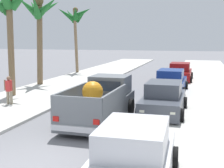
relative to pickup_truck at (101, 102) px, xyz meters
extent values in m
plane|color=slate|center=(-0.45, -4.88, -0.81)|extent=(160.00, 160.00, 0.00)
cube|color=beige|center=(-5.53, 7.12, -0.75)|extent=(5.14, 60.00, 0.12)
cube|color=beige|center=(4.63, 7.12, -0.75)|extent=(5.14, 60.00, 0.12)
cube|color=silver|center=(-4.36, 7.12, -0.76)|extent=(0.16, 60.00, 0.10)
cube|color=silver|center=(3.46, 7.12, -0.76)|extent=(0.16, 60.00, 0.10)
cube|color=slate|center=(0.00, -0.20, -0.21)|extent=(1.97, 5.12, 0.80)
cube|color=slate|center=(0.02, 1.40, 0.59)|extent=(1.73, 1.52, 0.80)
cube|color=#283342|center=(0.01, 0.64, 0.61)|extent=(1.38, 0.07, 0.44)
cube|color=#283342|center=(0.02, 2.16, 0.61)|extent=(1.46, 0.07, 0.48)
cube|color=slate|center=(-0.92, -1.05, 0.47)|extent=(0.13, 3.30, 0.56)
cube|color=slate|center=(0.90, -1.07, 0.47)|extent=(0.13, 3.30, 0.56)
cube|color=slate|center=(-0.02, -2.71, 0.47)|extent=(1.88, 0.12, 0.56)
cube|color=silver|center=(-0.02, -2.80, -0.37)|extent=(1.83, 0.14, 0.20)
cylinder|color=black|center=(-0.96, 1.34, -0.43)|extent=(0.27, 0.76, 0.76)
cylinder|color=black|center=(0.99, 1.32, -0.43)|extent=(0.27, 0.76, 0.76)
cylinder|color=black|center=(-0.99, -1.59, -0.43)|extent=(0.27, 0.76, 0.76)
cylinder|color=black|center=(0.97, -1.61, -0.43)|extent=(0.27, 0.76, 0.76)
cube|color=red|center=(-0.77, -2.76, -0.07)|extent=(0.22, 0.04, 0.18)
cube|color=red|center=(0.72, -2.78, -0.07)|extent=(0.22, 0.04, 0.18)
sphere|color=orange|center=(-0.06, -0.91, 0.62)|extent=(0.85, 0.85, 0.85)
cube|color=#474C56|center=(2.47, 1.80, -0.27)|extent=(1.80, 4.21, 0.72)
cube|color=#474C56|center=(2.47, 1.90, 0.41)|extent=(1.54, 2.11, 0.64)
cube|color=#283342|center=(2.46, 0.93, 0.39)|extent=(1.37, 0.09, 0.52)
cube|color=#283342|center=(2.48, 2.87, 0.39)|extent=(1.34, 0.09, 0.50)
cylinder|color=black|center=(3.36, 0.49, -0.49)|extent=(0.23, 0.64, 0.64)
cylinder|color=black|center=(1.55, 0.50, -0.49)|extent=(0.23, 0.64, 0.64)
cylinder|color=black|center=(3.38, 3.09, -0.49)|extent=(0.23, 0.64, 0.64)
cylinder|color=black|center=(1.58, 3.11, -0.49)|extent=(0.23, 0.64, 0.64)
cube|color=red|center=(3.12, 3.90, -0.16)|extent=(0.20, 0.04, 0.12)
cube|color=white|center=(3.06, -0.32, -0.20)|extent=(0.20, 0.04, 0.10)
cube|color=red|center=(1.85, 3.91, -0.16)|extent=(0.20, 0.04, 0.12)
cube|color=white|center=(1.83, -0.31, -0.20)|extent=(0.20, 0.04, 0.10)
cube|color=maroon|center=(2.55, 13.37, -0.27)|extent=(1.79, 4.21, 0.72)
cube|color=maroon|center=(2.55, 13.27, 0.41)|extent=(1.54, 2.11, 0.64)
cube|color=#283342|center=(2.56, 14.24, 0.39)|extent=(1.37, 0.09, 0.52)
cube|color=#283342|center=(2.54, 12.30, 0.39)|extent=(1.34, 0.09, 0.50)
cylinder|color=black|center=(1.66, 14.68, -0.49)|extent=(0.22, 0.64, 0.64)
cylinder|color=black|center=(3.46, 14.66, -0.49)|extent=(0.22, 0.64, 0.64)
cylinder|color=black|center=(1.64, 12.07, -0.49)|extent=(0.22, 0.64, 0.64)
cylinder|color=black|center=(3.44, 12.06, -0.49)|extent=(0.22, 0.64, 0.64)
cube|color=red|center=(1.90, 11.26, -0.16)|extent=(0.20, 0.04, 0.12)
cube|color=white|center=(1.95, 15.48, -0.20)|extent=(0.20, 0.04, 0.10)
cube|color=red|center=(3.17, 11.25, -0.16)|extent=(0.20, 0.04, 0.12)
cube|color=white|center=(3.18, 15.47, -0.20)|extent=(0.20, 0.04, 0.10)
cube|color=navy|center=(2.29, 7.62, -0.27)|extent=(1.87, 4.24, 0.72)
cube|color=navy|center=(2.29, 7.52, 0.41)|extent=(1.57, 2.14, 0.64)
cube|color=#283342|center=(2.31, 8.49, 0.39)|extent=(1.37, 0.12, 0.52)
cube|color=#283342|center=(2.26, 6.55, 0.39)|extent=(1.34, 0.11, 0.50)
cylinder|color=black|center=(1.42, 8.94, -0.49)|extent=(0.24, 0.65, 0.64)
cylinder|color=black|center=(3.23, 8.90, -0.49)|extent=(0.24, 0.65, 0.64)
cylinder|color=black|center=(1.36, 6.34, -0.49)|extent=(0.24, 0.65, 0.64)
cylinder|color=black|center=(3.16, 6.29, -0.49)|extent=(0.24, 0.65, 0.64)
cube|color=red|center=(1.60, 5.53, -0.16)|extent=(0.20, 0.05, 0.12)
cube|color=white|center=(1.73, 9.74, -0.20)|extent=(0.20, 0.05, 0.10)
cube|color=red|center=(2.87, 5.49, -0.16)|extent=(0.20, 0.05, 0.12)
cube|color=white|center=(2.96, 9.71, -0.20)|extent=(0.20, 0.05, 0.10)
cube|color=silver|center=(2.55, -5.52, -0.27)|extent=(1.89, 4.25, 0.72)
cube|color=silver|center=(2.55, -5.42, 0.41)|extent=(1.58, 2.15, 0.64)
cube|color=#283342|center=(2.58, -6.39, 0.39)|extent=(1.37, 0.12, 0.52)
cube|color=#283342|center=(2.52, -4.45, 0.39)|extent=(1.34, 0.12, 0.50)
cylinder|color=black|center=(3.41, -4.19, -0.49)|extent=(0.24, 0.65, 0.64)
cylinder|color=black|center=(1.61, -4.24, -0.49)|extent=(0.24, 0.65, 0.64)
cube|color=red|center=(3.12, -3.39, -0.16)|extent=(0.20, 0.05, 0.12)
cube|color=red|center=(1.85, -3.43, -0.16)|extent=(0.20, 0.05, 0.12)
cylinder|color=brown|center=(-6.76, 3.66, 2.34)|extent=(0.36, 0.47, 6.30)
cone|color=#23702D|center=(-7.57, 4.33, 4.92)|extent=(1.89, 1.69, 1.77)
cylinder|color=#846B4C|center=(-7.80, 16.23, 2.33)|extent=(0.29, 0.77, 6.27)
cone|color=#196023|center=(-7.02, 16.32, 5.21)|extent=(1.71, 0.75, 1.20)
cone|color=#196023|center=(-7.52, 17.11, 5.02)|extent=(1.10, 1.92, 1.54)
cone|color=#196023|center=(-8.56, 16.83, 4.99)|extent=(1.82, 1.62, 1.60)
cone|color=#196023|center=(-8.62, 15.82, 5.04)|extent=(1.88, 1.31, 1.50)
cone|color=#196023|center=(-7.51, 15.54, 5.08)|extent=(1.10, 1.60, 1.38)
sphere|color=brown|center=(-7.80, 16.23, 5.46)|extent=(0.52, 0.52, 0.52)
cylinder|color=brown|center=(-7.41, 8.29, 2.30)|extent=(0.41, 0.75, 6.22)
cone|color=#23702D|center=(-6.58, 8.13, 5.02)|extent=(1.80, 0.87, 1.41)
cone|color=#23702D|center=(-7.03, 9.26, 5.06)|extent=(1.30, 2.20, 1.39)
cone|color=#23702D|center=(-8.06, 8.82, 4.99)|extent=(1.64, 1.50, 1.47)
cone|color=#23702D|center=(-7.96, 7.71, 5.00)|extent=(1.50, 1.53, 1.44)
cone|color=#23702D|center=(-7.09, 7.34, 4.89)|extent=(1.15, 2.00, 1.67)
sphere|color=brown|center=(-7.41, 8.29, 5.40)|extent=(0.75, 0.75, 0.75)
cylinder|color=gray|center=(-5.53, 1.36, -0.40)|extent=(0.14, 0.14, 0.82)
cylinder|color=gray|center=(-5.33, 1.36, -0.40)|extent=(0.14, 0.14, 0.82)
cube|color=red|center=(-5.43, 1.36, 0.29)|extent=(0.29, 0.41, 0.55)
sphere|color=#8C664C|center=(-5.43, 1.36, 0.67)|extent=(0.22, 0.22, 0.22)
cylinder|color=#8C664C|center=(-5.67, 1.36, 0.32)|extent=(0.09, 0.09, 0.55)
cylinder|color=#8C664C|center=(-5.19, 1.36, 0.32)|extent=(0.09, 0.09, 0.55)
camera|label=1|loc=(3.93, -12.20, 2.73)|focal=48.95mm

